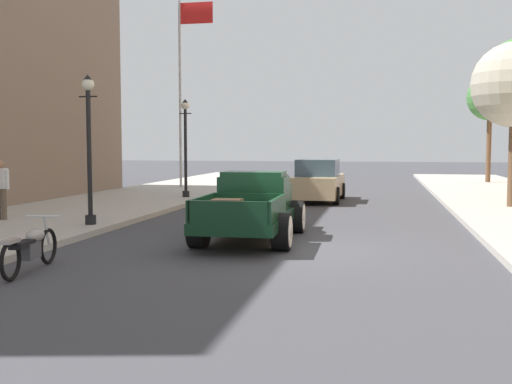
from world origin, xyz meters
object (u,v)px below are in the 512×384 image
street_lamp_near (89,138)px  street_tree_farthest (490,98)px  street_lamp_far (185,140)px  motorcycle_parked (30,247)px  flagpole (184,71)px  hotrod_truck_dark_green (253,206)px  pedestrian_sidewalk_left (1,186)px  car_background_tan (318,182)px

street_lamp_near → street_tree_farthest: bearing=58.2°
street_lamp_far → street_tree_farthest: (13.37, 12.69, 2.38)m
motorcycle_parked → flagpole: flagpole is taller
hotrod_truck_dark_green → street_lamp_far: street_lamp_far is taller
street_lamp_near → street_lamp_far: bearing=91.4°
hotrod_truck_dark_green → pedestrian_sidewalk_left: (-7.29, 0.92, 0.33)m
pedestrian_sidewalk_left → street_tree_farthest: 26.53m
car_background_tan → street_tree_farthest: street_tree_farthest is taller
pedestrian_sidewalk_left → flagpole: bearing=86.5°
car_background_tan → street_tree_farthest: 15.00m
pedestrian_sidewalk_left → flagpole: (0.84, 13.63, 4.68)m
street_lamp_near → motorcycle_parked: bearing=-74.3°
street_lamp_far → flagpole: 6.71m
street_lamp_far → street_tree_farthest: bearing=43.5°
pedestrian_sidewalk_left → street_lamp_near: 3.18m
hotrod_truck_dark_green → pedestrian_sidewalk_left: bearing=172.8°
street_lamp_near → hotrod_truck_dark_green: bearing=-6.4°
hotrod_truck_dark_green → car_background_tan: bearing=86.9°
pedestrian_sidewalk_left → street_lamp_far: 8.65m
car_background_tan → street_lamp_near: (-4.95, -9.35, 1.62)m
hotrod_truck_dark_green → street_lamp_far: 10.30m
pedestrian_sidewalk_left → hotrod_truck_dark_green: bearing=-7.2°
motorcycle_parked → car_background_tan: (3.51, 14.46, 0.33)m
street_lamp_near → car_background_tan: bearing=62.1°
car_background_tan → street_lamp_far: street_lamp_far is taller
street_tree_farthest → motorcycle_parked: bearing=-114.0°
motorcycle_parked → street_lamp_far: street_lamp_far is taller
motorcycle_parked → hotrod_truck_dark_green: bearing=57.1°
hotrod_truck_dark_green → flagpole: bearing=113.9°
hotrod_truck_dark_green → car_background_tan: 9.86m
motorcycle_parked → pedestrian_sidewalk_left: bearing=127.9°
motorcycle_parked → flagpole: bearing=100.3°
flagpole → street_tree_farthest: 16.84m
flagpole → car_background_tan: bearing=-34.0°
pedestrian_sidewalk_left → street_lamp_far: (2.66, 8.13, 1.30)m
street_lamp_near → pedestrian_sidewalk_left: bearing=171.5°
car_background_tan → street_lamp_near: 10.70m
pedestrian_sidewalk_left → flagpole: size_ratio=0.18×
motorcycle_parked → street_lamp_near: street_lamp_near is taller
pedestrian_sidewalk_left → street_lamp_near: bearing=-8.5°
hotrod_truck_dark_green → street_lamp_far: (-4.63, 9.05, 1.63)m
car_background_tan → street_lamp_far: (-5.16, -0.79, 1.62)m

